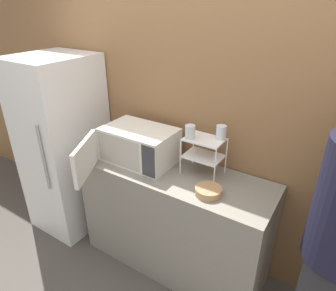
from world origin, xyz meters
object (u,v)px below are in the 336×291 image
Objects in this scene: bowl at (208,191)px; glass_front_left at (190,132)px; microwave at (137,145)px; glass_back_right at (221,132)px; refrigerator at (64,146)px; dish_rack at (204,149)px.

glass_front_left is at bearing 145.11° from bowl.
microwave is 7.80× the size of glass_back_right.
refrigerator is (-0.85, -0.05, -0.21)m from microwave.
glass_back_right is 1.56m from refrigerator.
dish_rack is at bearing 12.46° from microwave.
bowl is at bearing -8.85° from microwave.
refrigerator is at bearing -173.01° from dish_rack.
glass_front_left is at bearing 5.20° from refrigerator.
refrigerator reaches higher than glass_back_right.
bowl is at bearing -78.37° from glass_back_right.
refrigerator is (-1.29, -0.12, -0.41)m from glass_front_left.
microwave reaches higher than bowl.
bowl is at bearing -55.02° from dish_rack.
microwave is at bearing 3.46° from refrigerator.
bowl is at bearing -2.11° from refrigerator.
bowl is 1.55m from refrigerator.
glass_back_right is (0.19, 0.11, 0.00)m from glass_front_left.
bowl is (0.16, -0.23, -0.18)m from dish_rack.
refrigerator is at bearing -176.54° from microwave.
microwave is 4.26× the size of bowl.
microwave is 2.71× the size of dish_rack.
refrigerator is (-1.39, -0.17, -0.28)m from dish_rack.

